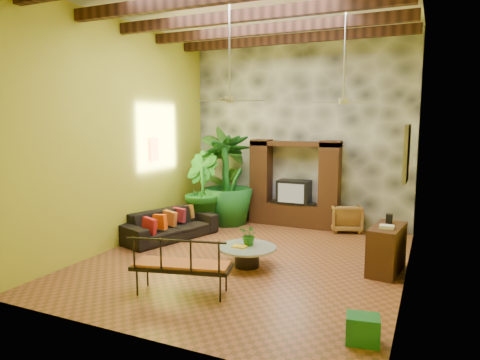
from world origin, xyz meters
The scene contains 23 objects.
ground centered at (0.00, 0.00, 0.00)m, with size 7.00×7.00×0.00m, color brown.
ceiling centered at (0.00, 0.00, 5.00)m, with size 6.00×7.00×0.02m, color silver.
back_wall centered at (0.00, 3.50, 2.50)m, with size 6.00×0.02×5.00m, color gold.
left_wall centered at (-3.00, 0.00, 2.50)m, with size 0.02×7.00×5.00m, color gold.
right_wall centered at (3.00, 0.00, 2.50)m, with size 0.02×7.00×5.00m, color gold.
stone_accent_wall centered at (0.00, 3.44, 2.50)m, with size 5.98×0.10×4.98m, color #3A3C43.
ceiling_beams centered at (0.00, 0.00, 4.78)m, with size 5.95×5.36×0.22m.
entertainment_center centered at (0.00, 3.14, 0.97)m, with size 2.40×0.55×2.30m.
ceiling_fan_front centered at (-0.20, -0.40, 3.40)m, with size 1.28×1.28×1.86m.
ceiling_fan_back centered at (1.60, 1.20, 3.40)m, with size 1.28×1.28×1.86m.
wall_art_mask centered at (-2.96, 1.00, 2.10)m, with size 0.06×0.32×0.55m, color orange.
wall_art_painting centered at (2.96, -0.60, 2.30)m, with size 0.06×0.70×0.90m, color #295499.
sofa centered at (-2.30, 0.64, 0.34)m, with size 2.35×0.92×0.69m, color black.
wicker_armchair centered at (1.38, 3.12, 0.35)m, with size 0.75×0.77×0.70m, color brown.
tall_plant_a centered at (-2.05, 3.15, 1.34)m, with size 1.41×0.95×2.67m, color #295D18.
tall_plant_b centered at (-2.20, 1.96, 1.00)m, with size 1.10×0.89×2.01m, color #19611B.
tall_plant_c centered at (-1.69, 2.55, 1.22)m, with size 1.37×1.37×2.45m, color #17591D.
coffee_table centered at (0.17, -0.41, 0.26)m, with size 1.13×1.13×0.40m.
centerpiece_plant centered at (0.18, -0.31, 0.61)m, with size 0.37×0.32×0.41m, color #1D5817.
yellow_tray centered at (0.06, -0.51, 0.41)m, with size 0.26×0.19×0.03m, color #F8F71B.
iron_bench centered at (-0.28, -2.11, 0.53)m, with size 1.70×0.96×0.57m.
side_console centered at (2.65, 0.38, 0.44)m, with size 0.50×1.10×0.88m, color #3D2113.
green_bin centered at (2.65, -2.44, 0.18)m, with size 0.42×0.31×0.36m, color #1C6B2F.
Camera 1 is at (3.34, -7.73, 2.81)m, focal length 32.00 mm.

